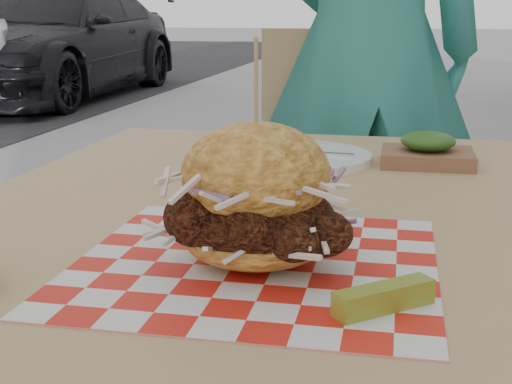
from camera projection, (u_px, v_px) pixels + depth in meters
diner at (367, 49)px, 1.92m from camera, size 0.73×0.55×1.80m
car_dark at (54, 41)px, 8.31m from camera, size 1.84×4.48×1.30m
patio_table at (254, 270)px, 0.93m from camera, size 0.80×1.20×0.75m
patio_chair at (328, 178)px, 1.96m from camera, size 0.46×0.47×0.95m
paper_liner at (256, 262)px, 0.72m from camera, size 0.36×0.36×0.00m
sandwich at (256, 203)px, 0.71m from camera, size 0.20×0.20×0.22m
pickle_spear at (384, 298)px, 0.60m from camera, size 0.09×0.08×0.02m
place_setting at (292, 157)px, 1.21m from camera, size 0.27×0.27×0.02m
kraft_tray at (427, 151)px, 1.18m from camera, size 0.15×0.12×0.06m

